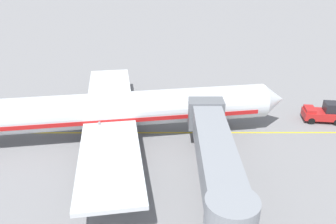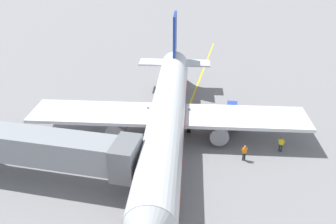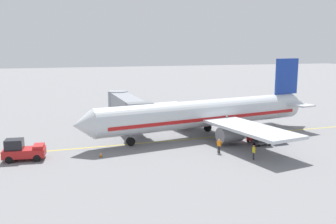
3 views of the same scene
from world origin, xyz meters
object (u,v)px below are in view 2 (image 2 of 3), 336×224
Objects in this scene: parked_airliner at (167,113)px; baggage_cart_second_in_train at (232,109)px; ground_crew_wing_walker at (244,152)px; ground_crew_loader at (281,144)px; baggage_tug_lead at (217,118)px; jet_bridge at (42,147)px; baggage_cart_front at (234,119)px.

parked_airliner is 9.93m from baggage_cart_second_in_train.
ground_crew_wing_walker is 1.00× the size of ground_crew_loader.
baggage_tug_lead is at bearing 57.41° from baggage_cart_second_in_train.
ground_crew_wing_walker is (-17.57, -7.06, -2.51)m from jet_bridge.
ground_crew_wing_walker reaches higher than baggage_cart_front.
jet_bridge is 21.43m from baggage_cart_front.
ground_crew_loader is (-3.64, -2.43, 0.00)m from ground_crew_wing_walker.
jet_bridge is 19.10m from ground_crew_wing_walker.
baggage_tug_lead reaches higher than baggage_cart_second_in_train.
parked_airliner is at bearing -14.96° from ground_crew_wing_walker.
baggage_cart_second_in_train is (-6.52, -7.15, -2.24)m from parked_airliner.
baggage_cart_second_in_train is at bearing -51.86° from ground_crew_loader.
baggage_cart_front is at bearing 174.67° from baggage_tug_lead.
jet_bridge is 10.48× the size of ground_crew_loader.
ground_crew_wing_walker is (-1.39, 6.77, 0.00)m from baggage_cart_front.
ground_crew_wing_walker is (-8.32, 2.22, -2.23)m from parked_airliner.
baggage_cart_front is (-16.18, -13.82, -2.51)m from jet_bridge.
ground_crew_wing_walker is 4.38m from ground_crew_loader.
jet_bridge is (9.25, 9.28, 0.27)m from parked_airliner.
baggage_cart_front is 6.65m from ground_crew_loader.
ground_crew_loader is at bearing -179.01° from parked_airliner.
parked_airliner is 13.11m from jet_bridge.
baggage_tug_lead is 0.95× the size of baggage_cart_second_in_train.
parked_airliner is 8.90m from ground_crew_wing_walker.
ground_crew_wing_walker is at bearing 33.69° from ground_crew_loader.
parked_airliner reaches higher than baggage_cart_second_in_train.
baggage_tug_lead is (-14.22, -14.00, -2.75)m from jet_bridge.
baggage_cart_front is (-1.96, 0.18, 0.24)m from baggage_tug_lead.
baggage_tug_lead is 2.88m from baggage_cart_second_in_train.
baggage_tug_lead is at bearing -64.24° from ground_crew_wing_walker.
ground_crew_loader is (-5.04, 4.34, 0.00)m from baggage_cart_front.
ground_crew_loader is (-7.00, 4.52, 0.24)m from baggage_tug_lead.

